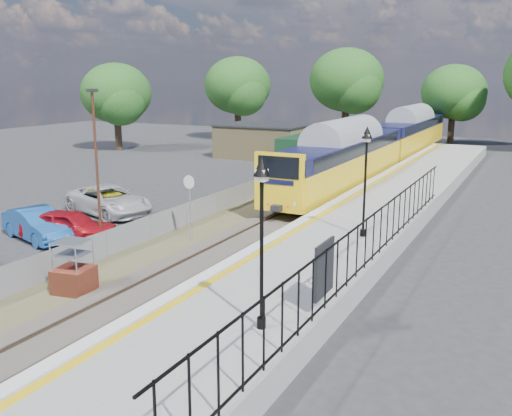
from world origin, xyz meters
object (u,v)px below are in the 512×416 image
Objects in this scene: speed_sign at (189,196)px; car_red at (69,226)px; brick_plinth at (73,268)px; car_blue at (38,224)px; car_white at (109,200)px; train at (383,141)px; carpark_lamp at (96,158)px; victorian_lamp_south at (262,203)px; car_yellow at (112,203)px; victorian_lamp_north at (366,156)px.

car_red is at bearing -144.76° from speed_sign.
brick_plinth is 0.43× the size of car_blue.
car_white reaches higher than car_blue.
car_red is (-4.95, -2.59, -1.39)m from speed_sign.
train is 27.79m from carpark_lamp.
car_red is (-12.95, 6.14, -3.55)m from victorian_lamp_south.
train is 9.02× the size of car_blue.
car_blue is (-8.90, -27.84, -1.60)m from train.
victorian_lamp_south is 0.81× the size of car_white.
car_blue is 1.10× the size of car_yellow.
car_red is at bearing -173.52° from carpark_lamp.
carpark_lamp is 1.69× the size of car_yellow.
car_red reaches higher than car_blue.
carpark_lamp is (-11.03, -3.66, -0.33)m from victorian_lamp_north.
train is 9.92× the size of car_yellow.
car_white is (-14.74, 1.14, -3.51)m from victorian_lamp_north.
victorian_lamp_north is at bearing -77.28° from train.
speed_sign reaches higher than car_red.
victorian_lamp_north is 15.17m from car_yellow.
speed_sign reaches higher than car_yellow.
brick_plinth is at bearing -122.55° from car_yellow.
brick_plinth is at bearing -132.06° from victorian_lamp_north.
car_white is at bearing 168.47° from speed_sign.
train reaches higher than brick_plinth.
victorian_lamp_south is at bearing -110.24° from car_white.
train is at bearing 0.08° from car_yellow.
speed_sign is at bearing -87.78° from car_yellow.
speed_sign is at bearing -78.08° from car_red.
car_white is at bearing 175.57° from victorian_lamp_north.
victorian_lamp_north is 15.19m from car_white.
carpark_lamp is 1.58× the size of car_red.
victorian_lamp_south reaches higher than car_red.
car_white is (-6.94, 2.41, -1.35)m from speed_sign.
carpark_lamp is 1.23× the size of car_white.
victorian_lamp_north is 0.81× the size of car_white.
victorian_lamp_south is 0.11× the size of train.
speed_sign is (-8.00, 8.74, -2.16)m from victorian_lamp_south.
victorian_lamp_north is at bearing 16.82° from speed_sign.
victorian_lamp_north is at bearing -88.89° from car_red.
carpark_lamp is (-3.23, -2.40, 1.83)m from speed_sign.
victorian_lamp_north reaches higher than car_red.
train reaches higher than car_blue.
car_red is (-12.75, -3.86, -3.55)m from victorian_lamp_north.
brick_plinth reaches higher than car_yellow.
train reaches higher than speed_sign.
carpark_lamp is 6.85m from car_white.
victorian_lamp_south reaches higher than speed_sign.
victorian_lamp_south is 0.66× the size of carpark_lamp.
carpark_lamp reaches higher than brick_plinth.
brick_plinth is 12.00m from car_white.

